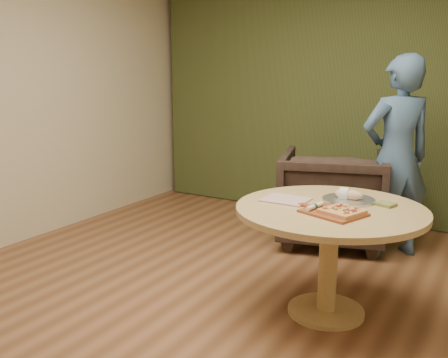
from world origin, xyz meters
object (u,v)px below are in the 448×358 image
object	(u,v)px
flatbread_pizza	(342,211)
cutlery_roll	(315,206)
armchair	(333,192)
bread_roll	(348,194)
pizza_paddle	(332,213)
serving_tray	(349,200)
pedestal_table	(330,227)
person_standing	(396,158)

from	to	relation	value
flatbread_pizza	cutlery_roll	xyz separation A→B (m)	(-0.18, 0.01, 0.00)
armchair	bread_roll	bearing A→B (deg)	95.71
pizza_paddle	armchair	bearing A→B (deg)	127.74
armchair	cutlery_roll	bearing A→B (deg)	87.53
pizza_paddle	serving_tray	xyz separation A→B (m)	(-0.00, 0.36, -0.00)
pedestal_table	armchair	bearing A→B (deg)	107.79
cutlery_roll	person_standing	xyz separation A→B (m)	(0.17, 1.52, 0.10)
pedestal_table	cutlery_roll	xyz separation A→B (m)	(-0.06, -0.15, 0.17)
serving_tray	person_standing	distance (m)	1.17
pedestal_table	flatbread_pizza	bearing A→B (deg)	-51.63
person_standing	flatbread_pizza	bearing A→B (deg)	47.78
pizza_paddle	serving_tray	bearing A→B (deg)	110.21
cutlery_roll	serving_tray	size ratio (longest dim) A/B	0.56
pedestal_table	person_standing	world-z (taller)	person_standing
pedestal_table	bread_roll	world-z (taller)	bread_roll
pizza_paddle	person_standing	bearing A→B (deg)	107.62
pedestal_table	serving_tray	world-z (taller)	serving_tray
flatbread_pizza	armchair	xyz separation A→B (m)	(-0.58, 1.58, -0.29)
cutlery_roll	flatbread_pizza	bearing A→B (deg)	8.11
pizza_paddle	pedestal_table	bearing A→B (deg)	130.75
pizza_paddle	flatbread_pizza	xyz separation A→B (m)	(0.06, -0.01, 0.02)
flatbread_pizza	cutlery_roll	distance (m)	0.18
pedestal_table	armchair	world-z (taller)	armchair
flatbread_pizza	armchair	world-z (taller)	armchair
serving_tray	armchair	size ratio (longest dim) A/B	0.37
flatbread_pizza	cutlery_roll	size ratio (longest dim) A/B	1.41
pizza_paddle	armchair	world-z (taller)	armchair
flatbread_pizza	serving_tray	distance (m)	0.37
serving_tray	person_standing	size ratio (longest dim) A/B	0.20
flatbread_pizza	person_standing	distance (m)	1.53
armchair	person_standing	size ratio (longest dim) A/B	0.55
pedestal_table	armchair	size ratio (longest dim) A/B	1.27
cutlery_roll	serving_tray	xyz separation A→B (m)	(0.11, 0.35, -0.02)
pizza_paddle	bread_roll	xyz separation A→B (m)	(-0.01, 0.36, 0.04)
pedestal_table	person_standing	xyz separation A→B (m)	(0.11, 1.37, 0.27)
cutlery_roll	pedestal_table	bearing A→B (deg)	79.60
pedestal_table	cutlery_roll	size ratio (longest dim) A/B	6.22
serving_tray	person_standing	bearing A→B (deg)	87.19
pedestal_table	cutlery_roll	bearing A→B (deg)	-111.42
pizza_paddle	bread_roll	distance (m)	0.36
bread_roll	person_standing	distance (m)	1.17
pedestal_table	serving_tray	bearing A→B (deg)	75.55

